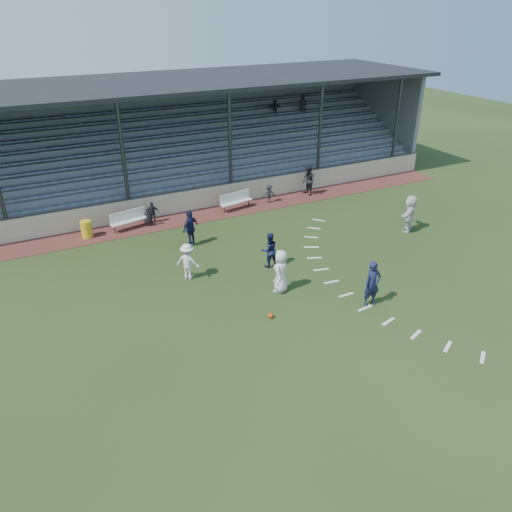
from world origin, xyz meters
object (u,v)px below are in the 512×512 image
Objects in this scene: player_white_lead at (281,271)px; official at (308,181)px; bench_left at (129,218)px; player_navy_lead at (372,284)px; bench_right at (236,199)px; football at (271,316)px; trash_bin at (86,229)px.

player_white_lead is 11.49m from official.
player_white_lead is at bearing -78.22° from bench_left.
official is at bearing 73.34° from player_navy_lead.
bench_left is at bearing 169.19° from bench_right.
player_white_lead is at bearing -40.77° from official.
bench_left is 1.00× the size of bench_right.
bench_right reaches higher than football.
player_navy_lead is (8.79, -11.44, 0.48)m from trash_bin.
player_navy_lead is 1.04× the size of official.
player_navy_lead is at bearing -13.47° from football.
player_white_lead reaches higher than trash_bin.
official reaches higher than trash_bin.
player_navy_lead reaches higher than player_white_lead.
player_white_lead is 0.98× the size of player_navy_lead.
official is (11.00, 0.02, 0.34)m from bench_left.
football is at bearing 10.32° from player_white_lead.
bench_right is 11.17m from football.
bench_left is 9.65× the size of football.
bench_right is at bearing -143.33° from player_white_lead.
player_white_lead reaches higher than football.
player_navy_lead is 12.42m from official.
official is at bearing -9.84° from bench_right.
player_white_lead reaches higher than bench_left.
bench_left reaches higher than trash_bin.
bench_right is 1.13× the size of official.
bench_right reaches higher than trash_bin.
bench_left is 1.13× the size of official.
trash_bin is 11.56m from football.
player_white_lead is at bearing 50.32° from football.
bench_left is 13.34m from player_navy_lead.
player_white_lead is (6.16, -8.92, 0.46)m from trash_bin.
player_navy_lead is (3.94, -0.94, 0.83)m from football.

